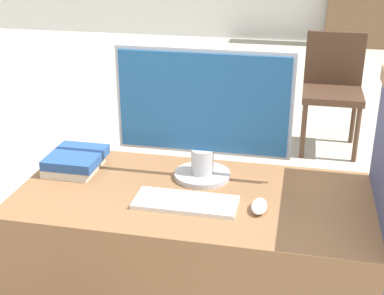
{
  "coord_description": "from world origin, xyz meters",
  "views": [
    {
      "loc": [
        0.35,
        -1.37,
        1.64
      ],
      "look_at": [
        0.0,
        0.28,
        0.92
      ],
      "focal_mm": 50.0,
      "sensor_mm": 36.0,
      "label": 1
    }
  ],
  "objects_px": {
    "book_stack": "(75,161)",
    "far_chair": "(333,84)",
    "monitor": "(203,113)",
    "mouse": "(259,206)",
    "keyboard": "(186,202)"
  },
  "relations": [
    {
      "from": "keyboard",
      "to": "mouse",
      "type": "xyz_separation_m",
      "value": [
        0.25,
        0.01,
        0.01
      ]
    },
    {
      "from": "monitor",
      "to": "mouse",
      "type": "bearing_deg",
      "value": -41.94
    },
    {
      "from": "monitor",
      "to": "far_chair",
      "type": "xyz_separation_m",
      "value": [
        0.58,
        2.23,
        -0.49
      ]
    },
    {
      "from": "book_stack",
      "to": "mouse",
      "type": "bearing_deg",
      "value": -13.42
    },
    {
      "from": "mouse",
      "to": "monitor",
      "type": "bearing_deg",
      "value": 138.06
    },
    {
      "from": "book_stack",
      "to": "far_chair",
      "type": "distance_m",
      "value": 2.53
    },
    {
      "from": "monitor",
      "to": "book_stack",
      "type": "distance_m",
      "value": 0.55
    },
    {
      "from": "monitor",
      "to": "book_stack",
      "type": "relative_size",
      "value": 2.89
    },
    {
      "from": "book_stack",
      "to": "keyboard",
      "type": "bearing_deg",
      "value": -21.09
    },
    {
      "from": "book_stack",
      "to": "far_chair",
      "type": "relative_size",
      "value": 0.26
    },
    {
      "from": "book_stack",
      "to": "far_chair",
      "type": "xyz_separation_m",
      "value": [
        1.08,
        2.27,
        -0.26
      ]
    },
    {
      "from": "mouse",
      "to": "far_chair",
      "type": "bearing_deg",
      "value": 82.08
    },
    {
      "from": "monitor",
      "to": "far_chair",
      "type": "distance_m",
      "value": 2.35
    },
    {
      "from": "book_stack",
      "to": "far_chair",
      "type": "bearing_deg",
      "value": 64.47
    },
    {
      "from": "monitor",
      "to": "book_stack",
      "type": "height_order",
      "value": "monitor"
    }
  ]
}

